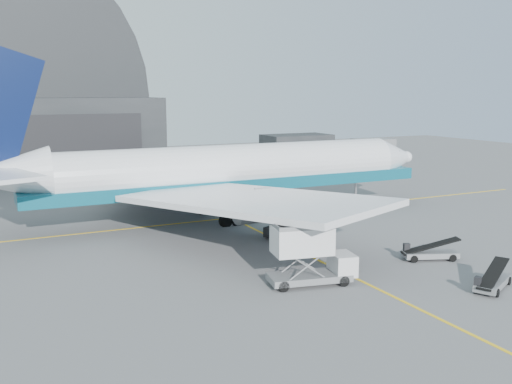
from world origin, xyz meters
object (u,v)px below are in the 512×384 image
airliner (218,172)px  belt_loader_b (429,253)px  catering_truck (309,255)px  belt_loader_a (492,281)px  pushback_tug (287,228)px

airliner → belt_loader_b: bearing=-65.5°
catering_truck → belt_loader_a: size_ratio=1.44×
belt_loader_a → belt_loader_b: (1.03, 6.94, 0.01)m
pushback_tug → belt_loader_a: (5.24, -18.33, -0.17)m
catering_truck → pushback_tug: 13.35m
belt_loader_a → belt_loader_b: 7.02m
catering_truck → pushback_tug: size_ratio=1.39×
belt_loader_a → airliner: bearing=79.9°
airliner → catering_truck: size_ratio=8.09×
pushback_tug → belt_loader_b: bearing=-84.3°
belt_loader_a → belt_loader_b: bearing=54.6°
airliner → belt_loader_a: 28.85m
pushback_tug → belt_loader_b: (6.27, -11.39, -0.15)m
airliner → belt_loader_b: 22.80m
airliner → belt_loader_b: airliner is taller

